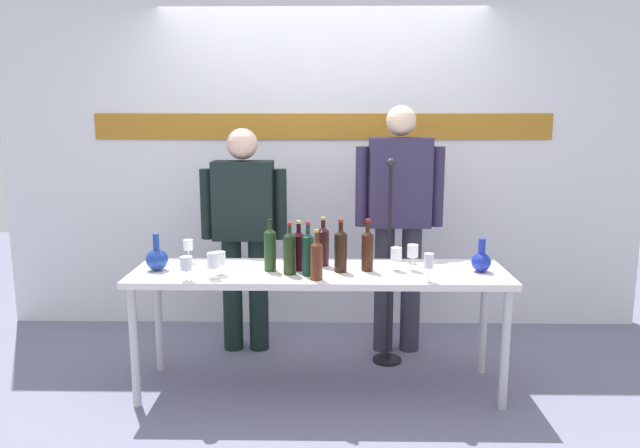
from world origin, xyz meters
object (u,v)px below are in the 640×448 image
wine_bottle_7 (316,259)px  wine_glass_left_3 (188,246)px  wine_glass_right_2 (413,252)px  wine_bottle_1 (299,249)px  wine_glass_right_1 (396,254)px  microphone_stand (388,297)px  wine_bottle_0 (341,249)px  wine_bottle_2 (270,248)px  wine_glass_right_0 (429,262)px  wine_bottle_5 (290,252)px  wine_bottle_4 (323,245)px  wine_glass_left_1 (220,258)px  presenter_left (244,226)px  display_table (320,281)px  presenter_right (399,213)px  wine_glass_left_0 (186,264)px  decanter_blue_right (481,261)px  wine_bottle_6 (308,253)px  decanter_blue_left (157,259)px  wine_bottle_3 (367,249)px  wine_glass_left_2 (213,261)px

wine_bottle_7 → wine_glass_left_3: (-0.83, 0.39, -0.01)m
wine_glass_left_3 → wine_glass_right_2: (1.40, -0.18, 0.01)m
wine_bottle_1 → wine_glass_right_1: wine_bottle_1 is taller
microphone_stand → wine_bottle_1: bearing=-143.8°
wine_bottle_0 → wine_bottle_7: size_ratio=1.10×
wine_bottle_1 → wine_bottle_2: wine_bottle_2 is taller
wine_glass_right_0 → microphone_stand: size_ratio=0.12×
wine_bottle_1 → microphone_stand: size_ratio=0.22×
wine_bottle_0 → wine_bottle_5: size_ratio=1.04×
wine_bottle_4 → wine_glass_left_1: size_ratio=2.19×
presenter_left → wine_bottle_4: 0.78m
wine_bottle_5 → wine_glass_left_3: (-0.66, 0.27, -0.03)m
presenter_left → wine_bottle_2: size_ratio=5.08×
display_table → presenter_right: presenter_right is taller
wine_glass_left_0 → wine_glass_right_0: size_ratio=0.86×
wine_bottle_4 → wine_glass_left_3: (-0.86, 0.06, -0.02)m
presenter_right → wine_bottle_2: 1.08m
display_table → wine_glass_right_2: 0.59m
wine_glass_left_0 → wine_glass_left_1: bearing=38.6°
wine_glass_right_2 → wine_bottle_2: bearing=-178.9°
wine_glass_right_2 → microphone_stand: (-0.10, 0.42, -0.42)m
decanter_blue_right → wine_glass_left_0: decanter_blue_right is taller
presenter_left → wine_bottle_6: size_ratio=4.99×
wine_bottle_4 → wine_bottle_6: 0.25m
decanter_blue_left → microphone_stand: 1.56m
wine_glass_left_1 → wine_glass_right_1: wine_glass_right_1 is taller
decanter_blue_right → wine_bottle_0: 0.85m
wine_bottle_2 → wine_bottle_4: (0.32, 0.13, -0.01)m
wine_bottle_5 → wine_bottle_6: (0.11, -0.03, 0.00)m
wine_bottle_1 → microphone_stand: 0.85m
wine_bottle_0 → wine_bottle_1: bearing=173.5°
wine_glass_left_3 → wine_glass_right_1: 1.32m
wine_glass_left_1 → wine_glass_right_1: size_ratio=0.98×
decanter_blue_left → wine_bottle_3: size_ratio=0.71×
display_table → wine_bottle_1: size_ratio=7.43×
decanter_blue_right → wine_bottle_4: size_ratio=0.66×
presenter_left → microphone_stand: size_ratio=1.13×
wine_bottle_4 → microphone_stand: size_ratio=0.22×
wine_glass_left_2 → wine_glass_right_1: bearing=10.6°
microphone_stand → wine_bottle_5: bearing=-140.8°
wine_bottle_6 → wine_glass_right_1: bearing=12.8°
decanter_blue_left → presenter_right: presenter_right is taller
wine_bottle_3 → wine_glass_right_1: 0.18m
wine_glass_left_1 → wine_glass_right_1: 1.06m
wine_glass_left_3 → wine_bottle_6: bearing=-21.1°
wine_glass_left_2 → microphone_stand: size_ratio=0.11×
wine_glass_left_3 → wine_bottle_1: bearing=-14.4°
presenter_right → wine_bottle_1: (-0.67, -0.65, -0.12)m
wine_bottle_3 → wine_glass_left_1: (-0.87, -0.11, -0.03)m
wine_bottle_0 → wine_bottle_7: (-0.14, -0.18, -0.02)m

